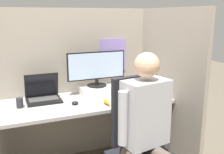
% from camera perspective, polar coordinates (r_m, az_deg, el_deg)
% --- Properties ---
extents(cubicle_panel_back, '(2.18, 0.05, 1.63)m').
position_cam_1_polar(cubicle_panel_back, '(2.88, -8.49, -1.68)').
color(cubicle_panel_back, gray).
rests_on(cubicle_panel_back, ground).
extents(cubicle_panel_right, '(0.04, 1.31, 1.63)m').
position_cam_1_polar(cubicle_panel_right, '(2.84, 10.84, -2.03)').
color(cubicle_panel_right, gray).
rests_on(cubicle_panel_right, ground).
extents(desk, '(1.68, 0.67, 0.75)m').
position_cam_1_polar(desk, '(2.62, -6.38, -8.68)').
color(desk, '#9E9993').
rests_on(desk, ground).
extents(paper_box, '(0.36, 0.21, 0.08)m').
position_cam_1_polar(paper_box, '(2.76, -3.30, -2.79)').
color(paper_box, white).
rests_on(paper_box, desk).
extents(monitor, '(0.62, 0.20, 0.36)m').
position_cam_1_polar(monitor, '(2.71, -3.38, 2.05)').
color(monitor, black).
rests_on(monitor, paper_box).
extents(laptop, '(0.32, 0.25, 0.26)m').
position_cam_1_polar(laptop, '(2.62, -14.75, -3.94)').
color(laptop, black).
rests_on(laptop, desk).
extents(mouse, '(0.06, 0.05, 0.03)m').
position_cam_1_polar(mouse, '(2.45, -8.06, -5.62)').
color(mouse, black).
rests_on(mouse, desk).
extents(stapler, '(0.05, 0.16, 0.04)m').
position_cam_1_polar(stapler, '(2.81, 8.54, -3.09)').
color(stapler, '#A31919').
rests_on(stapler, desk).
extents(carrot_toy, '(0.05, 0.15, 0.05)m').
position_cam_1_polar(carrot_toy, '(2.40, -0.89, -5.74)').
color(carrot_toy, orange).
rests_on(carrot_toy, desk).
extents(office_chair, '(0.54, 0.58, 1.07)m').
position_cam_1_polar(office_chair, '(2.21, 6.04, -13.92)').
color(office_chair, black).
rests_on(office_chair, ground).
extents(person, '(0.47, 0.50, 1.30)m').
position_cam_1_polar(person, '(1.97, 7.89, -10.86)').
color(person, brown).
rests_on(person, ground).
extents(coffee_mug, '(0.09, 0.09, 0.10)m').
position_cam_1_polar(coffee_mug, '(2.87, 4.27, -1.92)').
color(coffee_mug, '#232328').
rests_on(coffee_mug, desk).
extents(pen_cup, '(0.06, 0.06, 0.09)m').
position_cam_1_polar(pen_cup, '(2.49, -19.45, -5.32)').
color(pen_cup, '#28282D').
rests_on(pen_cup, desk).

